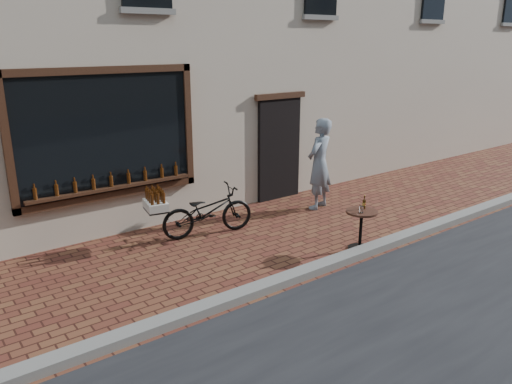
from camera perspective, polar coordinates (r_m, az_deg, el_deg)
ground at (r=7.61m, az=8.03°, el=-9.52°), size 90.00×90.00×0.00m
kerb at (r=7.72m, az=7.00°, el=-8.62°), size 90.00×0.25×0.12m
cargo_bicycle at (r=8.97m, az=-5.75°, el=-2.16°), size 2.01×0.90×0.95m
bistro_table at (r=8.48m, az=11.94°, el=-3.34°), size 0.53×0.53×0.91m
pedestrian at (r=10.34m, az=7.26°, el=3.20°), size 0.80×0.65×1.89m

